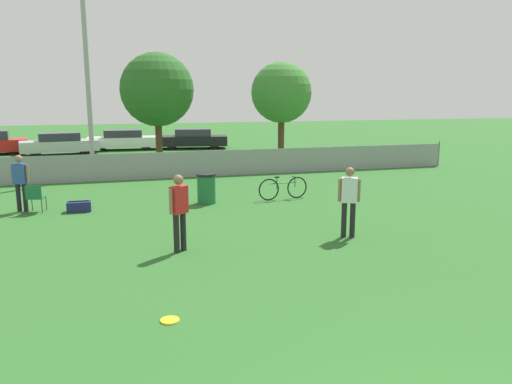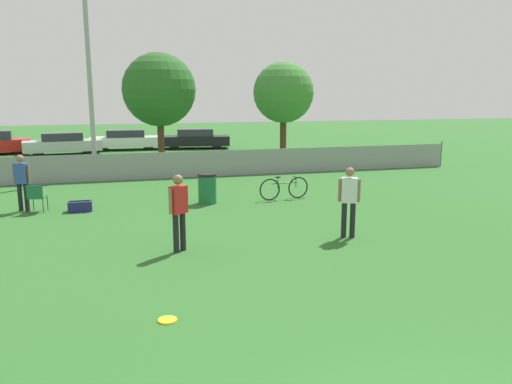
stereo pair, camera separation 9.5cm
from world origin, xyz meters
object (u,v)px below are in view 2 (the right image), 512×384
(tree_far_right, at_px, (284,93))
(trash_bin, at_px, (207,188))
(tree_near_pole, at_px, (159,90))
(parked_car_white, at_px, (126,140))
(player_receiver_white, at_px, (349,197))
(bicycle_sideline, at_px, (284,188))
(frisbee_disc, at_px, (168,320))
(folding_chair_sideline, at_px, (37,196))
(spectator_in_blue, at_px, (22,179))
(player_defender_red, at_px, (179,207))
(gear_bag_sideline, at_px, (80,206))
(light_pole, at_px, (88,58))
(parked_car_silver, at_px, (62,144))
(parked_car_dark, at_px, (196,139))

(tree_far_right, xyz_separation_m, trash_bin, (-5.44, -8.43, -3.05))
(tree_near_pole, relative_size, parked_car_white, 1.20)
(player_receiver_white, distance_m, bicycle_sideline, 4.77)
(frisbee_disc, height_order, folding_chair_sideline, folding_chair_sideline)
(parked_car_white, bearing_deg, bicycle_sideline, -71.82)
(tree_far_right, relative_size, parked_car_white, 1.12)
(frisbee_disc, distance_m, bicycle_sideline, 9.44)
(spectator_in_blue, bearing_deg, player_defender_red, 144.14)
(bicycle_sideline, relative_size, trash_bin, 1.83)
(folding_chair_sideline, relative_size, trash_bin, 0.87)
(gear_bag_sideline, distance_m, parked_car_white, 17.45)
(light_pole, xyz_separation_m, tree_far_right, (9.06, 2.08, -1.36))
(spectator_in_blue, bearing_deg, bicycle_sideline, -166.81)
(spectator_in_blue, height_order, gear_bag_sideline, spectator_in_blue)
(parked_car_silver, bearing_deg, parked_car_white, 16.84)
(frisbee_disc, xyz_separation_m, parked_car_dark, (4.45, 25.12, 0.62))
(player_defender_red, distance_m, spectator_in_blue, 6.54)
(parked_car_white, bearing_deg, parked_car_silver, -151.71)
(tree_near_pole, relative_size, spectator_in_blue, 3.17)
(gear_bag_sideline, height_order, parked_car_silver, parked_car_silver)
(light_pole, distance_m, tree_near_pole, 4.02)
(spectator_in_blue, relative_size, bicycle_sideline, 0.97)
(light_pole, relative_size, folding_chair_sideline, 9.90)
(tree_near_pole, height_order, player_defender_red, tree_near_pole)
(tree_near_pole, distance_m, player_receiver_white, 14.18)
(light_pole, height_order, spectator_in_blue, light_pole)
(spectator_in_blue, bearing_deg, light_pole, -90.82)
(spectator_in_blue, bearing_deg, parked_car_white, -84.87)
(spectator_in_blue, distance_m, frisbee_disc, 9.32)
(parked_car_dark, bearing_deg, spectator_in_blue, -106.15)
(light_pole, xyz_separation_m, gear_bag_sideline, (-0.25, -6.43, -4.74))
(player_receiver_white, xyz_separation_m, parked_car_silver, (-8.31, 20.37, -0.36))
(light_pole, height_order, gear_bag_sideline, light_pole)
(tree_near_pole, distance_m, gear_bag_sideline, 10.03)
(tree_far_right, bearing_deg, player_receiver_white, -102.15)
(spectator_in_blue, relative_size, parked_car_white, 0.38)
(tree_near_pole, distance_m, folding_chair_sideline, 10.19)
(tree_far_right, height_order, parked_car_dark, tree_far_right)
(tree_near_pole, bearing_deg, frisbee_disc, -95.07)
(light_pole, height_order, player_receiver_white, light_pole)
(light_pole, height_order, folding_chair_sideline, light_pole)
(parked_car_dark, bearing_deg, player_defender_red, -90.80)
(player_receiver_white, xyz_separation_m, folding_chair_sideline, (-7.68, 4.94, -0.51))
(tree_near_pole, bearing_deg, player_receiver_white, -76.61)
(gear_bag_sideline, bearing_deg, tree_far_right, 42.40)
(light_pole, bearing_deg, gear_bag_sideline, -92.26)
(light_pole, distance_m, trash_bin, 8.53)
(bicycle_sideline, bearing_deg, light_pole, 128.09)
(bicycle_sideline, bearing_deg, trash_bin, 172.24)
(spectator_in_blue, xyz_separation_m, folding_chair_sideline, (0.41, -0.26, -0.49))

